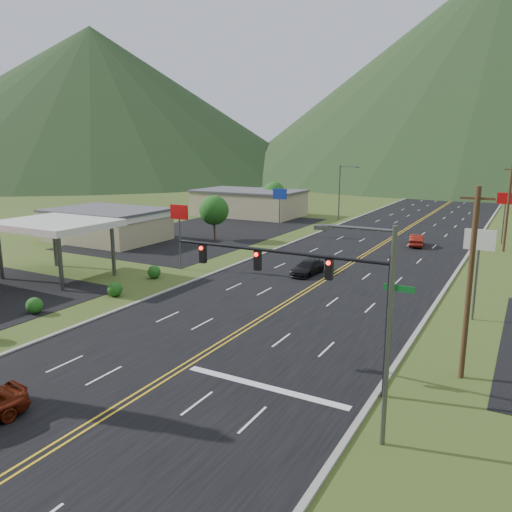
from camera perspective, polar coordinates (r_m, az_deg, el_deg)
The scene contains 18 objects.
traffic_signal at distance 25.14m, azimuth 6.16°, elevation -2.73°, with size 13.10×0.43×7.00m.
streetlight_east at distance 20.12m, azimuth 14.11°, elevation -7.35°, with size 3.28×0.25×9.00m.
streetlight_west at distance 83.37m, azimuth 9.72°, elevation 7.57°, with size 3.28×0.25×9.00m.
gas_canopy at distance 49.04m, azimuth -22.00°, elevation 3.26°, with size 10.00×8.00×5.30m.
building_west_mid at distance 67.33m, azimuth -16.72°, elevation 3.63°, with size 14.40×10.40×4.10m.
building_west_far at distance 88.61m, azimuth -0.84°, elevation 6.12°, with size 18.40×11.40×4.50m.
pole_sign_west_a at distance 49.11m, azimuth -8.77°, elevation 4.24°, with size 2.00×0.18×6.40m.
pole_sign_west_b at distance 67.72m, azimuth 2.73°, elevation 6.56°, with size 2.00×0.18×6.40m.
pole_sign_east_a at distance 37.15m, azimuth 24.12°, elevation 0.72°, with size 2.00×0.18×6.40m.
pole_sign_east_b at distance 68.81m, azimuth 26.62°, elevation 5.37°, with size 2.00×0.18×6.40m.
tree_west_a at distance 64.81m, azimuth -4.83°, elevation 5.24°, with size 3.84×3.84×5.82m.
tree_west_b at distance 90.54m, azimuth 2.09°, elevation 7.28°, with size 3.84×3.84×5.82m.
utility_pole_a at distance 27.35m, azimuth 23.22°, elevation -2.88°, with size 1.60×0.28×10.00m.
utility_pole_b at distance 63.81m, azimuth 26.84°, elevation 4.97°, with size 1.60×0.28×10.00m.
mountain_n at distance 231.01m, azimuth 26.29°, elevation 18.74°, with size 220.00×220.00×85.00m, color black.
mountain_nw at distance 227.93m, azimuth -18.02°, elevation 16.31°, with size 190.00×190.00×60.00m, color black.
car_dark_mid at distance 47.37m, azimuth 5.91°, elevation -1.39°, with size 1.85×4.54×1.32m, color black.
car_red_far at distance 63.84m, azimuth 17.89°, elevation 1.70°, with size 1.54×4.40×1.45m, color maroon.
Camera 1 is at (15.83, -8.42, 11.82)m, focal length 35.00 mm.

